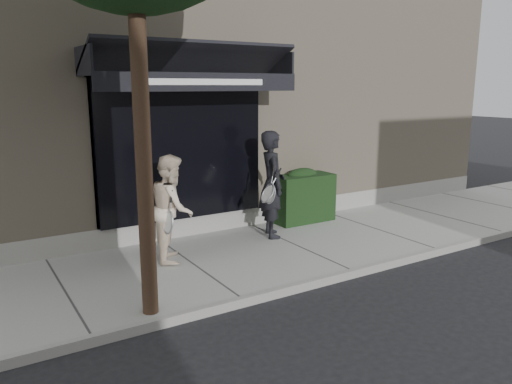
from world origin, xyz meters
TOP-DOWN VIEW (x-y plane):
  - ground at (0.00, 0.00)m, footprint 80.00×80.00m
  - sidewalk at (0.00, 0.00)m, footprint 20.00×3.00m
  - curb at (0.00, -1.55)m, footprint 20.00×0.10m
  - building_facade at (-0.01, 4.96)m, footprint 14.30×8.04m
  - hedge at (1.10, 1.25)m, footprint 1.30×0.70m
  - pedestrian_front at (-0.06, 0.65)m, footprint 0.80×0.98m
  - pedestrian_back at (-2.18, 0.40)m, footprint 0.95×1.04m

SIDE VIEW (x-z plane):
  - ground at x=0.00m, z-range 0.00..0.00m
  - sidewalk at x=0.00m, z-range 0.00..0.12m
  - curb at x=0.00m, z-range 0.00..0.14m
  - hedge at x=1.10m, z-range 0.09..1.23m
  - pedestrian_back at x=-2.18m, z-range 0.12..1.87m
  - pedestrian_front at x=-0.06m, z-range 0.12..2.14m
  - building_facade at x=-0.01m, z-range -0.08..5.56m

